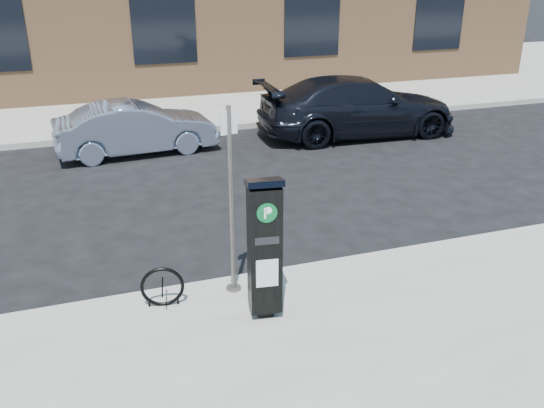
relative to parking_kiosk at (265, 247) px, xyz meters
name	(u,v)px	position (x,y,z in m)	size (l,w,h in m)	color
ground	(307,274)	(0.97, 0.99, -1.08)	(120.00, 120.00, 0.00)	black
sidewalk_far	(159,88)	(0.97, 14.99, -1.00)	(60.00, 12.00, 0.15)	gray
curb_near	(307,270)	(0.97, 0.97, -1.00)	(60.00, 0.12, 0.16)	#9E9B93
curb_far	(194,130)	(0.97, 9.01, -1.00)	(60.00, 0.12, 0.16)	#9E9B93
parking_kiosk	(265,247)	(0.00, 0.00, 0.00)	(0.46, 0.42, 1.81)	black
sign_pole	(231,204)	(-0.21, 0.69, 0.30)	(0.22, 0.20, 2.48)	#4E4844
bike_rack	(162,287)	(-1.16, 0.59, -0.66)	(0.55, 0.13, 0.55)	black
car_silver	(136,128)	(-0.65, 7.71, -0.47)	(1.29, 3.71, 1.22)	#818CA4
car_dark	(358,106)	(5.01, 7.47, -0.32)	(2.12, 5.22, 1.51)	black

